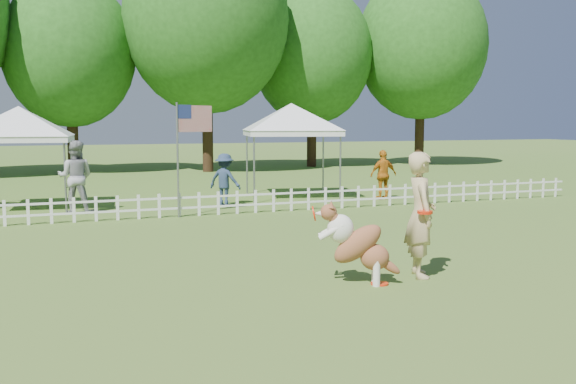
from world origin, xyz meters
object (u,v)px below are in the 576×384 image
object	(u,v)px
frisbee_on_turf	(380,284)
canopy_tent_right	(291,152)
flag_pole	(178,160)
dog	(359,244)
handler	(421,215)
canopy_tent_left	(21,159)
spectator_a	(75,177)
spectator_c	(383,175)
spectator_b	(225,180)

from	to	relation	value
frisbee_on_turf	canopy_tent_right	xyz separation A→B (m)	(2.75, 10.54, 1.42)
canopy_tent_right	flag_pole	xyz separation A→B (m)	(-4.15, -2.92, -0.02)
frisbee_on_turf	canopy_tent_right	size ratio (longest dim) A/B	0.09
frisbee_on_turf	dog	bearing A→B (deg)	155.67
handler	canopy_tent_right	distance (m)	10.51
canopy_tent_left	spectator_a	distance (m)	1.90
spectator_a	handler	bearing A→B (deg)	133.25
dog	canopy_tent_right	bearing A→B (deg)	97.25
canopy_tent_left	spectator_c	world-z (taller)	canopy_tent_left
frisbee_on_turf	flag_pole	distance (m)	7.88
flag_pole	spectator_b	world-z (taller)	flag_pole
handler	spectator_c	bearing A→B (deg)	-7.72
canopy_tent_right	flag_pole	world-z (taller)	canopy_tent_right
canopy_tent_left	spectator_b	world-z (taller)	canopy_tent_left
handler	spectator_c	world-z (taller)	handler
frisbee_on_turf	canopy_tent_right	distance (m)	10.99
canopy_tent_left	frisbee_on_turf	bearing A→B (deg)	-58.34
canopy_tent_left	spectator_c	bearing A→B (deg)	-2.58
canopy_tent_right	spectator_b	size ratio (longest dim) A/B	1.95
frisbee_on_turf	spectator_b	world-z (taller)	spectator_b
frisbee_on_turf	flag_pole	world-z (taller)	flag_pole
flag_pole	spectator_a	distance (m)	2.93
frisbee_on_turf	spectator_b	distance (m)	9.44
handler	frisbee_on_turf	distance (m)	1.27
dog	spectator_a	distance (m)	9.84
canopy_tent_left	spectator_b	bearing A→B (deg)	-6.75
frisbee_on_turf	spectator_b	bearing A→B (deg)	88.25
frisbee_on_turf	spectator_c	bearing A→B (deg)	60.18
handler	frisbee_on_turf	xyz separation A→B (m)	(-0.82, -0.22, -0.94)
handler	dog	bearing A→B (deg)	113.64
spectator_a	frisbee_on_turf	bearing A→B (deg)	128.50
dog	spectator_c	world-z (taller)	spectator_c
dog	spectator_c	xyz separation A→B (m)	(5.46, 8.92, 0.16)
handler	spectator_b	world-z (taller)	handler
canopy_tent_left	canopy_tent_right	distance (m)	7.80
canopy_tent_left	spectator_a	xyz separation A→B (m)	(1.32, -1.30, -0.42)
flag_pole	canopy_tent_left	bearing A→B (deg)	120.23
spectator_c	dog	bearing A→B (deg)	56.50
handler	flag_pole	bearing A→B (deg)	35.28
spectator_a	spectator_c	size ratio (longest dim) A/B	1.24
dog	canopy_tent_right	distance (m)	10.88
spectator_a	flag_pole	bearing A→B (deg)	160.31
canopy_tent_right	spectator_c	size ratio (longest dim) A/B	1.90
dog	flag_pole	distance (m)	7.62
dog	handler	bearing A→B (deg)	28.51
spectator_b	frisbee_on_turf	bearing A→B (deg)	132.66
dog	frisbee_on_turf	xyz separation A→B (m)	(0.28, -0.13, -0.59)
handler	canopy_tent_left	size ratio (longest dim) A/B	0.70
handler	spectator_a	bearing A→B (deg)	45.09
frisbee_on_turf	spectator_a	bearing A→B (deg)	111.73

